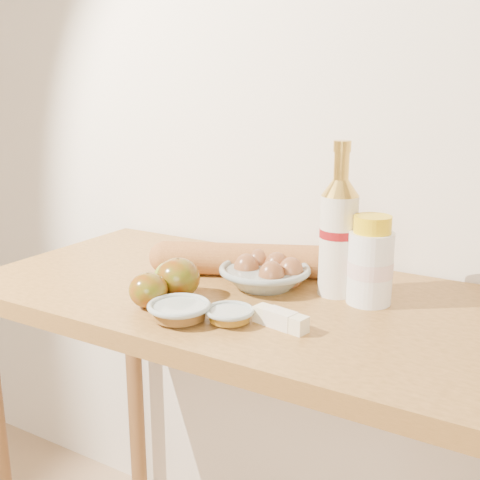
{
  "coord_description": "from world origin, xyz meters",
  "views": [
    {
      "loc": [
        0.6,
        0.14,
        1.33
      ],
      "look_at": [
        0.0,
        1.15,
        1.02
      ],
      "focal_mm": 45.0,
      "sensor_mm": 36.0,
      "label": 1
    }
  ],
  "objects_px": {
    "cream_bottle": "(370,263)",
    "bourbon_bottle": "(338,234)",
    "egg_bowl": "(266,273)",
    "table": "(247,345)",
    "baguette": "(246,260)"
  },
  "relations": [
    {
      "from": "cream_bottle",
      "to": "bourbon_bottle",
      "type": "bearing_deg",
      "value": -173.54
    },
    {
      "from": "table",
      "to": "cream_bottle",
      "type": "distance_m",
      "value": 0.33
    },
    {
      "from": "bourbon_bottle",
      "to": "cream_bottle",
      "type": "height_order",
      "value": "bourbon_bottle"
    },
    {
      "from": "table",
      "to": "egg_bowl",
      "type": "xyz_separation_m",
      "value": [
        0.02,
        0.05,
        0.15
      ]
    },
    {
      "from": "table",
      "to": "egg_bowl",
      "type": "bearing_deg",
      "value": 71.23
    },
    {
      "from": "cream_bottle",
      "to": "baguette",
      "type": "xyz_separation_m",
      "value": [
        -0.3,
        0.02,
        -0.05
      ]
    },
    {
      "from": "bourbon_bottle",
      "to": "baguette",
      "type": "relative_size",
      "value": 0.72
    },
    {
      "from": "table",
      "to": "egg_bowl",
      "type": "height_order",
      "value": "egg_bowl"
    },
    {
      "from": "cream_bottle",
      "to": "egg_bowl",
      "type": "relative_size",
      "value": 0.74
    },
    {
      "from": "table",
      "to": "baguette",
      "type": "xyz_separation_m",
      "value": [
        -0.06,
        0.09,
        0.16
      ]
    },
    {
      "from": "egg_bowl",
      "to": "baguette",
      "type": "bearing_deg",
      "value": 150.88
    },
    {
      "from": "cream_bottle",
      "to": "table",
      "type": "bearing_deg",
      "value": -147.01
    },
    {
      "from": "bourbon_bottle",
      "to": "egg_bowl",
      "type": "distance_m",
      "value": 0.18
    },
    {
      "from": "bourbon_bottle",
      "to": "baguette",
      "type": "xyz_separation_m",
      "value": [
        -0.22,
        0.01,
        -0.09
      ]
    },
    {
      "from": "egg_bowl",
      "to": "baguette",
      "type": "distance_m",
      "value": 0.09
    }
  ]
}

